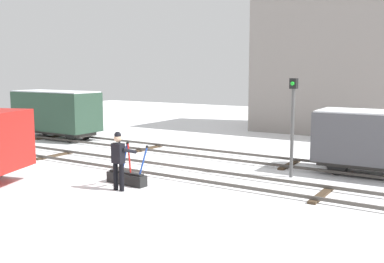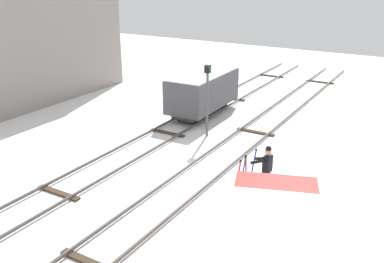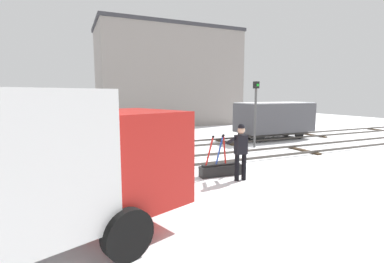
{
  "view_description": "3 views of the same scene",
  "coord_description": "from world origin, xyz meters",
  "px_view_note": "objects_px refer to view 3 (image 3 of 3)",
  "views": [
    {
      "loc": [
        9.52,
        -13.0,
        3.72
      ],
      "look_at": [
        -0.01,
        2.05,
        1.3
      ],
      "focal_mm": 41.72,
      "sensor_mm": 36.0,
      "label": 1
    },
    {
      "loc": [
        -12.79,
        -7.43,
        7.57
      ],
      "look_at": [
        1.05,
        0.8,
        1.47
      ],
      "focal_mm": 40.12,
      "sensor_mm": 36.0,
      "label": 2
    },
    {
      "loc": [
        -4.72,
        -10.19,
        2.77
      ],
      "look_at": [
        0.36,
        1.32,
        1.13
      ],
      "focal_mm": 26.06,
      "sensor_mm": 36.0,
      "label": 3
    }
  ],
  "objects_px": {
    "freight_car_back_track": "(274,118)",
    "signal_post": "(256,107)",
    "rail_worker": "(240,148)",
    "delivery_truck": "(2,170)",
    "switch_lever_frame": "(221,168)"
  },
  "relations": [
    {
      "from": "freight_car_back_track",
      "to": "signal_post",
      "type": "bearing_deg",
      "value": -148.43
    },
    {
      "from": "rail_worker",
      "to": "delivery_truck",
      "type": "relative_size",
      "value": 0.29
    },
    {
      "from": "switch_lever_frame",
      "to": "rail_worker",
      "type": "xyz_separation_m",
      "value": [
        0.31,
        -0.71,
        0.81
      ]
    },
    {
      "from": "switch_lever_frame",
      "to": "signal_post",
      "type": "distance_m",
      "value": 6.05
    },
    {
      "from": "freight_car_back_track",
      "to": "switch_lever_frame",
      "type": "bearing_deg",
      "value": -142.59
    },
    {
      "from": "switch_lever_frame",
      "to": "delivery_truck",
      "type": "xyz_separation_m",
      "value": [
        -5.71,
        -3.18,
        1.37
      ]
    },
    {
      "from": "signal_post",
      "to": "rail_worker",
      "type": "bearing_deg",
      "value": -130.88
    },
    {
      "from": "delivery_truck",
      "to": "signal_post",
      "type": "distance_m",
      "value": 12.21
    },
    {
      "from": "rail_worker",
      "to": "signal_post",
      "type": "distance_m",
      "value": 6.13
    },
    {
      "from": "switch_lever_frame",
      "to": "freight_car_back_track",
      "type": "xyz_separation_m",
      "value": [
        7.08,
        5.68,
        1.09
      ]
    },
    {
      "from": "switch_lever_frame",
      "to": "rail_worker",
      "type": "distance_m",
      "value": 1.12
    },
    {
      "from": "switch_lever_frame",
      "to": "signal_post",
      "type": "relative_size",
      "value": 0.5
    },
    {
      "from": "signal_post",
      "to": "freight_car_back_track",
      "type": "distance_m",
      "value": 3.46
    },
    {
      "from": "switch_lever_frame",
      "to": "rail_worker",
      "type": "relative_size",
      "value": 0.93
    },
    {
      "from": "rail_worker",
      "to": "freight_car_back_track",
      "type": "xyz_separation_m",
      "value": [
        6.77,
        6.39,
        0.28
      ]
    }
  ]
}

